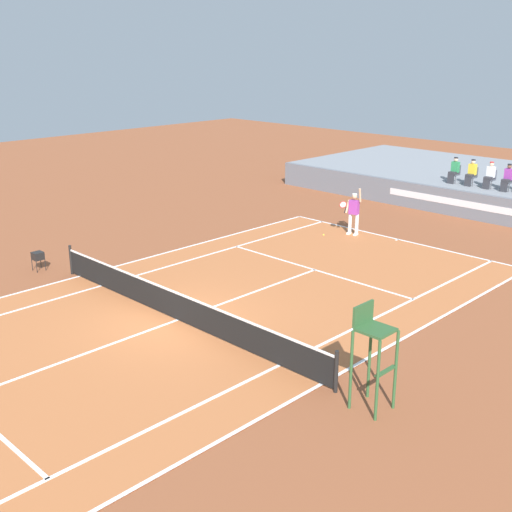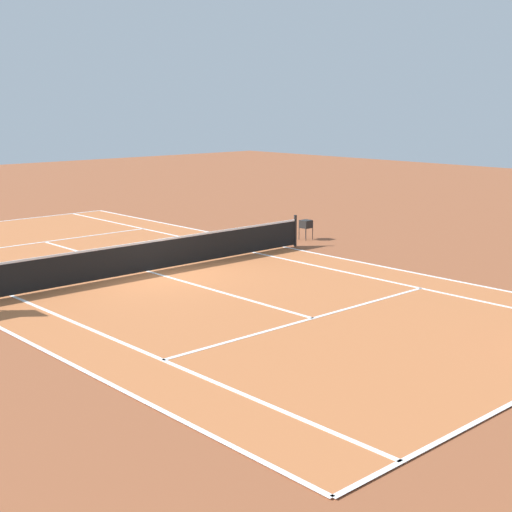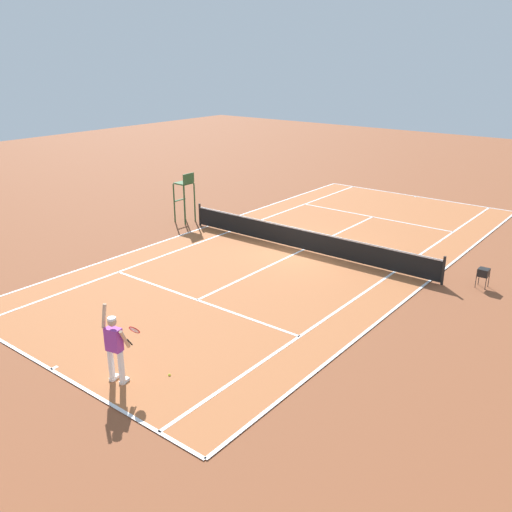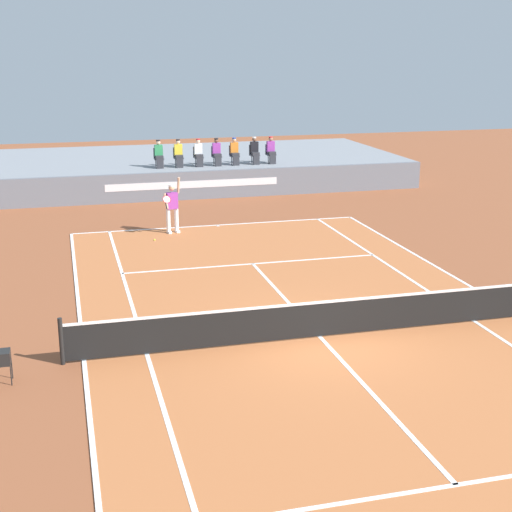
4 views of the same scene
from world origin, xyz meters
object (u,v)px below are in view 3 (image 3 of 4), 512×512
tennis_ball (169,375)px  tennis_player (115,347)px  ball_hopper (484,272)px  umpire_chair (185,191)px

tennis_ball → tennis_player: bearing=50.6°
tennis_player → tennis_ball: (-0.80, -0.98, -0.96)m
tennis_player → tennis_ball: size_ratio=30.63×
tennis_ball → ball_hopper: (-4.49, -10.82, 0.54)m
tennis_player → umpire_chair: umpire_chair is taller
umpire_chair → ball_hopper: bearing=-177.4°
tennis_player → tennis_ball: bearing=-129.4°
tennis_ball → umpire_chair: size_ratio=0.03×
tennis_player → umpire_chair: 14.18m
tennis_player → ball_hopper: bearing=-114.2°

